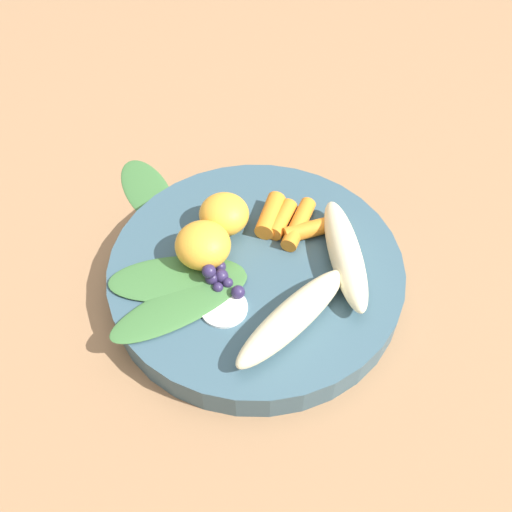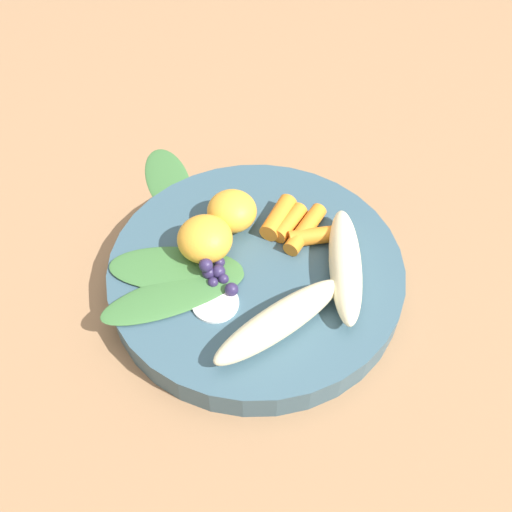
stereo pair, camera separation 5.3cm
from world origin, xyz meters
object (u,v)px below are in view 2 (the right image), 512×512
object	(u,v)px
bowl	(256,272)
orange_segment_near	(205,239)
kale_leaf_stray	(168,178)
banana_peeled_right	(279,321)
banana_peeled_left	(345,264)

from	to	relation	value
bowl	orange_segment_near	bearing A→B (deg)	-21.69
bowl	kale_leaf_stray	distance (m)	0.19
bowl	banana_peeled_right	bearing A→B (deg)	97.95
orange_segment_near	kale_leaf_stray	bearing A→B (deg)	-74.92
orange_segment_near	banana_peeled_right	bearing A→B (deg)	120.86
banana_peeled_right	orange_segment_near	size ratio (longest dim) A/B	2.56
bowl	kale_leaf_stray	size ratio (longest dim) A/B	2.43
banana_peeled_right	kale_leaf_stray	size ratio (longest dim) A/B	1.16
banana_peeled_left	kale_leaf_stray	world-z (taller)	banana_peeled_left
banana_peeled_left	kale_leaf_stray	bearing A→B (deg)	51.03
banana_peeled_left	banana_peeled_right	xyz separation A→B (m)	(0.07, 0.05, 0.00)
orange_segment_near	banana_peeled_left	bearing A→B (deg)	161.59
banana_peeled_left	bowl	bearing A→B (deg)	82.89
bowl	banana_peeled_right	xyz separation A→B (m)	(-0.01, 0.08, 0.03)
bowl	banana_peeled_left	size ratio (longest dim) A/B	2.10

